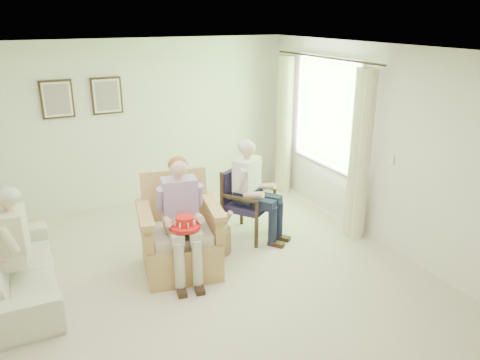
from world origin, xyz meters
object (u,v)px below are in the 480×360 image
Objects in this scene: person_dark at (251,184)px; red_hat at (185,224)px; person_sofa at (11,240)px; person_wicker at (182,210)px; wicker_armchair at (180,241)px; hatbox at (215,235)px; wood_armchair at (246,199)px; sofa at (17,270)px.

red_hat is (-1.19, -0.72, -0.04)m from person_dark.
person_dark is 2.95m from person_sofa.
wicker_armchair is at bearing 99.61° from person_wicker.
red_hat is at bearing -136.67° from hatbox.
wood_armchair is at bearing 28.18° from hatbox.
sofa is 1.47× the size of person_dark.
sofa is at bearing -173.18° from person_sofa.
person_dark is at bearing -125.74° from wood_armchair.
person_dark is at bearing 27.69° from wicker_armchair.
person_sofa is (0.00, -0.12, 0.42)m from sofa.
red_hat is at bearing -92.80° from person_wicker.
wood_armchair is at bearing 54.26° from person_dark.
person_sofa is at bearing 148.73° from person_dark.
person_wicker is (0.00, -0.15, 0.47)m from wicker_armchair.
person_wicker is at bearing 174.98° from wood_armchair.
person_wicker reaches higher than sofa.
wicker_armchair reaches higher than wood_armchair.
wicker_armchair is at bearing 92.15° from person_sofa.
hatbox is at bearing -91.39° from sofa.
person_dark is at bearing 31.25° from red_hat.
hatbox is at bearing 172.44° from wood_armchair.
person_sofa is at bearing -180.00° from sofa.
person_sofa is at bearing -175.05° from wicker_armchair.
red_hat is 0.96m from hatbox.
wicker_armchair reaches higher than sofa.
person_dark is at bearing 34.23° from person_wicker.
red_hat reaches higher than sofa.
person_dark is (2.94, 0.11, 0.50)m from sofa.
person_wicker is at bearing 77.59° from red_hat.
wicker_armchair is 1.28m from person_dark.
wicker_armchair reaches higher than hatbox.
sofa is 1.92m from person_wicker.
sofa is 3.25× the size of hatbox.
sofa is 1.59× the size of person_sofa.
sofa is 2.34m from hatbox.
hatbox is (2.34, -0.06, -0.05)m from sofa.
red_hat is (-0.04, -0.35, 0.38)m from wicker_armchair.
wood_armchair is 1.50m from red_hat.
person_wicker is 1.13× the size of person_sofa.
red_hat is at bearing -109.44° from sofa.
person_sofa is 1.81m from red_hat.
wicker_armchair is 1.28m from wood_armchair.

